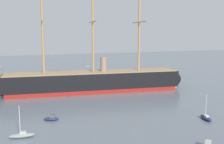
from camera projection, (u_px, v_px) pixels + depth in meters
tall_ship at (93, 81)px, 81.67m from camera, size 62.59×15.40×30.12m
sailboat_mid_left at (22, 135)px, 46.52m from camera, size 4.43×1.62×5.66m
sailboat_mid_right at (206, 118)px, 56.06m from camera, size 1.86×4.17×5.24m
motorboat_alongside_bow at (51, 118)px, 55.58m from camera, size 3.25×1.97×1.27m
sailboat_far_right at (171, 86)px, 88.28m from camera, size 1.89×4.78×6.07m
motorboat_distant_centre at (77, 85)px, 89.87m from camera, size 3.22×1.88×1.27m
seagull_in_flight at (88, 66)px, 58.35m from camera, size 0.81×1.12×0.14m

